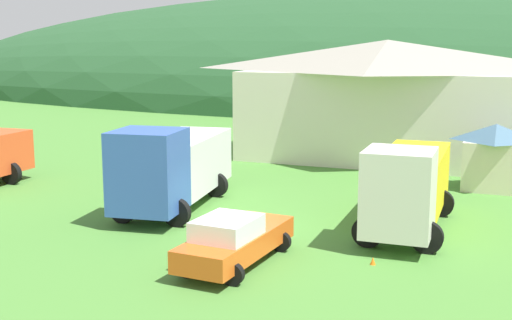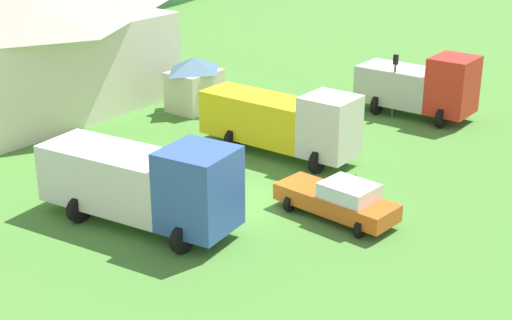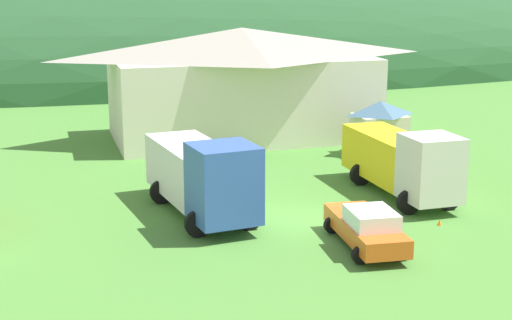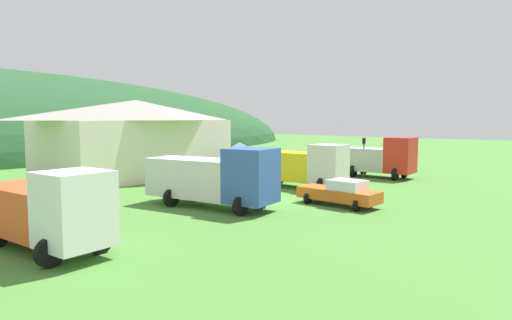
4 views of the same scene
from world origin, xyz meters
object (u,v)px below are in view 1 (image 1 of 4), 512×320
at_px(service_pickup_orange, 234,240).
at_px(box_truck_blue, 172,165).
at_px(depot_building, 386,98).
at_px(traffic_cone_near_pickup, 373,265).
at_px(flatbed_truck_yellow, 409,184).
at_px(play_shed_cream, 495,156).

bearing_deg(service_pickup_orange, box_truck_blue, -132.86).
distance_m(depot_building, traffic_cone_near_pickup, 20.41).
relative_size(depot_building, box_truck_blue, 2.03).
bearing_deg(depot_building, box_truck_blue, -110.82).
distance_m(depot_building, flatbed_truck_yellow, 15.97).
bearing_deg(service_pickup_orange, traffic_cone_near_pickup, 115.94).
bearing_deg(play_shed_cream, traffic_cone_near_pickup, -103.82).
height_order(flatbed_truck_yellow, traffic_cone_near_pickup, flatbed_truck_yellow).
xyz_separation_m(depot_building, play_shed_cream, (6.52, -6.93, -2.02)).
bearing_deg(traffic_cone_near_pickup, service_pickup_orange, -158.33).
height_order(play_shed_cream, box_truck_blue, box_truck_blue).
xyz_separation_m(play_shed_cream, flatbed_truck_yellow, (-2.77, -8.48, 0.15)).
height_order(box_truck_blue, service_pickup_orange, box_truck_blue).
bearing_deg(depot_building, service_pickup_orange, -92.02).
distance_m(flatbed_truck_yellow, service_pickup_orange, 7.58).
xyz_separation_m(box_truck_blue, flatbed_truck_yellow, (9.75, 0.37, -0.11)).
height_order(depot_building, play_shed_cream, depot_building).
xyz_separation_m(play_shed_cream, service_pickup_orange, (-7.27, -14.50, -0.81)).
distance_m(box_truck_blue, service_pickup_orange, 7.78).
xyz_separation_m(flatbed_truck_yellow, service_pickup_orange, (-4.50, -6.02, -0.95)).
height_order(play_shed_cream, flatbed_truck_yellow, flatbed_truck_yellow).
bearing_deg(depot_building, flatbed_truck_yellow, -76.34).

